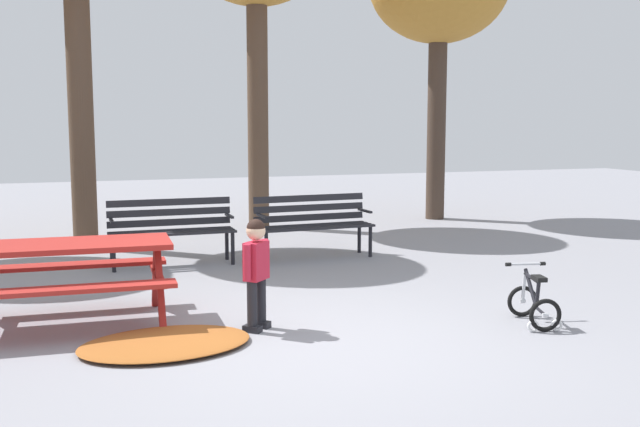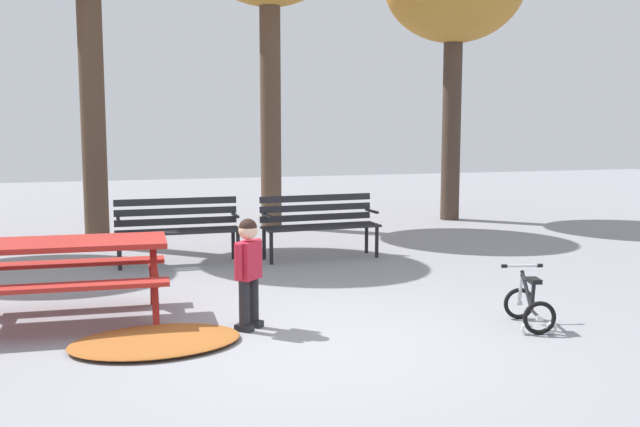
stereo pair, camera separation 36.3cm
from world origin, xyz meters
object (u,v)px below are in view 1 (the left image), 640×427
at_px(kids_bicycle, 534,303).
at_px(park_bench_left, 313,221).
at_px(child_standing, 256,266).
at_px(park_bench_far_left, 171,226).
at_px(picnic_table, 70,261).

bearing_deg(kids_bicycle, park_bench_left, 102.85).
bearing_deg(park_bench_left, kids_bicycle, -77.15).
bearing_deg(kids_bicycle, child_standing, 165.43).
distance_m(park_bench_left, child_standing, 3.57).
bearing_deg(child_standing, park_bench_far_left, 95.20).
bearing_deg(kids_bicycle, picnic_table, 161.20).
height_order(park_bench_far_left, kids_bicycle, park_bench_far_left).
relative_size(picnic_table, park_bench_left, 1.14).
bearing_deg(park_bench_far_left, park_bench_left, -3.61).
distance_m(park_bench_far_left, park_bench_left, 1.90).
height_order(park_bench_far_left, child_standing, child_standing).
bearing_deg(park_bench_left, park_bench_far_left, 176.39).
height_order(picnic_table, child_standing, child_standing).
relative_size(park_bench_left, kids_bicycle, 2.66).
bearing_deg(park_bench_far_left, child_standing, -84.80).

